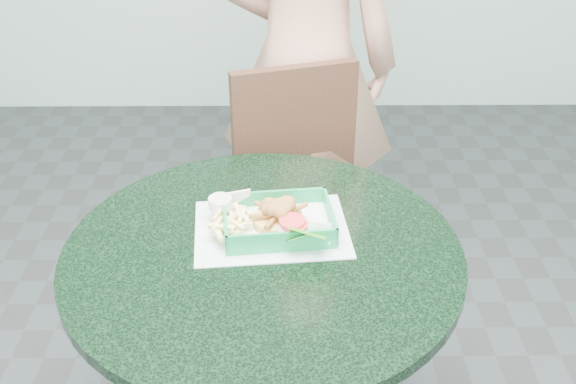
{
  "coord_description": "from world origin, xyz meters",
  "views": [
    {
      "loc": [
        0.05,
        -1.25,
        1.7
      ],
      "look_at": [
        0.06,
        0.1,
        0.86
      ],
      "focal_mm": 42.0,
      "sensor_mm": 36.0,
      "label": 1
    }
  ],
  "objects_px": {
    "diner_person": "(306,25)",
    "food_basket": "(278,231)",
    "dining_chair": "(295,192)",
    "cafe_table": "(264,311)",
    "sauce_ramekin": "(223,206)",
    "crab_sandwich": "(278,219)"
  },
  "relations": [
    {
      "from": "diner_person",
      "to": "food_basket",
      "type": "bearing_deg",
      "value": 94.18
    },
    {
      "from": "dining_chair",
      "to": "diner_person",
      "type": "relative_size",
      "value": 0.46
    },
    {
      "from": "cafe_table",
      "to": "sauce_ramekin",
      "type": "relative_size",
      "value": 16.31
    },
    {
      "from": "diner_person",
      "to": "cafe_table",
      "type": "bearing_deg",
      "value": 92.47
    },
    {
      "from": "sauce_ramekin",
      "to": "diner_person",
      "type": "bearing_deg",
      "value": 74.14
    },
    {
      "from": "cafe_table",
      "to": "food_basket",
      "type": "xyz_separation_m",
      "value": [
        0.04,
        0.07,
        0.19
      ]
    },
    {
      "from": "diner_person",
      "to": "crab_sandwich",
      "type": "xyz_separation_m",
      "value": [
        -0.09,
        -0.85,
        -0.2
      ]
    },
    {
      "from": "diner_person",
      "to": "sauce_ramekin",
      "type": "distance_m",
      "value": 0.85
    },
    {
      "from": "cafe_table",
      "to": "dining_chair",
      "type": "relative_size",
      "value": 1.0
    },
    {
      "from": "dining_chair",
      "to": "cafe_table",
      "type": "bearing_deg",
      "value": -114.65
    },
    {
      "from": "dining_chair",
      "to": "crab_sandwich",
      "type": "relative_size",
      "value": 7.68
    },
    {
      "from": "cafe_table",
      "to": "diner_person",
      "type": "xyz_separation_m",
      "value": [
        0.13,
        0.93,
        0.42
      ]
    },
    {
      "from": "dining_chair",
      "to": "diner_person",
      "type": "xyz_separation_m",
      "value": [
        0.04,
        0.3,
        0.47
      ]
    },
    {
      "from": "food_basket",
      "to": "sauce_ramekin",
      "type": "xyz_separation_m",
      "value": [
        -0.13,
        0.06,
        0.03
      ]
    },
    {
      "from": "cafe_table",
      "to": "dining_chair",
      "type": "xyz_separation_m",
      "value": [
        0.09,
        0.63,
        -0.05
      ]
    },
    {
      "from": "dining_chair",
      "to": "sauce_ramekin",
      "type": "distance_m",
      "value": 0.59
    },
    {
      "from": "crab_sandwich",
      "to": "sauce_ramekin",
      "type": "distance_m",
      "value": 0.15
    },
    {
      "from": "diner_person",
      "to": "food_basket",
      "type": "height_order",
      "value": "diner_person"
    },
    {
      "from": "sauce_ramekin",
      "to": "dining_chair",
      "type": "bearing_deg",
      "value": 69.53
    },
    {
      "from": "cafe_table",
      "to": "crab_sandwich",
      "type": "height_order",
      "value": "crab_sandwich"
    },
    {
      "from": "dining_chair",
      "to": "crab_sandwich",
      "type": "height_order",
      "value": "dining_chair"
    },
    {
      "from": "crab_sandwich",
      "to": "sauce_ramekin",
      "type": "xyz_separation_m",
      "value": [
        -0.13,
        0.06,
        -0.0
      ]
    }
  ]
}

